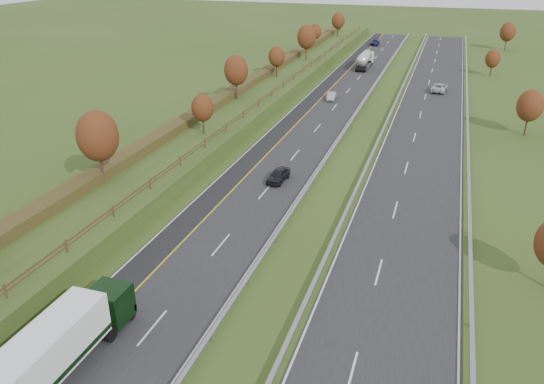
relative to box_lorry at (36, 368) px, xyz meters
The scene contains 19 objects.
ground 52.59m from the box_lorry, 79.47° to the left, with size 400.00×400.00×0.00m, color #334A1A.
near_carriageway 56.72m from the box_lorry, 88.38° to the left, with size 10.50×200.00×0.04m, color black.
far_carriageway 59.52m from the box_lorry, 72.28° to the left, with size 10.50×200.00×0.04m, color black.
hard_shoulder 56.74m from the box_lorry, 92.17° to the left, with size 3.00×200.00×0.04m, color black.
lane_markings 57.14m from the box_lorry, 81.94° to the left, with size 26.75×200.00×0.01m.
embankment_left 57.80m from the box_lorry, 101.38° to the left, with size 12.00×200.00×2.00m, color #334A1A.
hedge_left 58.21m from the box_lorry, 103.31° to the left, with size 2.20×180.00×1.10m, color #3B3A18.
fence_left 56.66m from the box_lorry, 96.99° to the left, with size 0.12×189.06×1.20m.
median_barrier_near 57.14m from the box_lorry, 82.66° to the left, with size 0.32×200.00×0.71m.
median_barrier_far 58.02m from the box_lorry, 77.65° to the left, with size 0.32×200.00×0.71m.
outer_barrier_far 61.51m from the box_lorry, 67.13° to the left, with size 0.32×200.00×0.71m.
trees_left 54.56m from the box_lorry, 101.71° to the left, with size 6.64×164.30×7.66m.
trees_far 91.44m from the box_lorry, 69.91° to the left, with size 8.45×118.60×7.12m.
box_lorry is the anchor object (origin of this frame).
road_tanker 102.22m from the box_lorry, 88.77° to the left, with size 2.40×11.22×3.46m.
car_dark_near 35.14m from the box_lorry, 84.51° to the left, with size 1.67×4.16×1.42m, color black.
car_silver_mid 72.35m from the box_lorry, 88.99° to the left, with size 1.37×3.93×1.29m, color #A1A2A6.
car_small_far 134.18m from the box_lorry, 90.00° to the left, with size 2.06×5.07×1.47m, color #141541.
car_oncoming 86.52m from the box_lorry, 77.29° to the left, with size 2.55×5.52×1.53m, color silver.
Camera 1 is at (18.45, -14.51, 23.96)m, focal length 35.00 mm.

